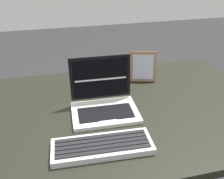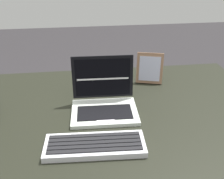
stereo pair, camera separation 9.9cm
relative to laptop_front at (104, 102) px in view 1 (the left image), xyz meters
name	(u,v)px [view 1 (the left image)]	position (x,y,z in m)	size (l,w,h in m)	color
desk	(87,126)	(-0.07, 0.00, -0.11)	(1.58, 0.82, 0.75)	black
laptop_front	(104,102)	(0.00, 0.00, 0.00)	(0.28, 0.22, 0.21)	silver
external_keyboard	(102,146)	(-0.05, -0.23, -0.03)	(0.35, 0.14, 0.03)	silver
photo_frame	(143,67)	(0.25, 0.23, 0.03)	(0.14, 0.08, 0.15)	#8E664B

